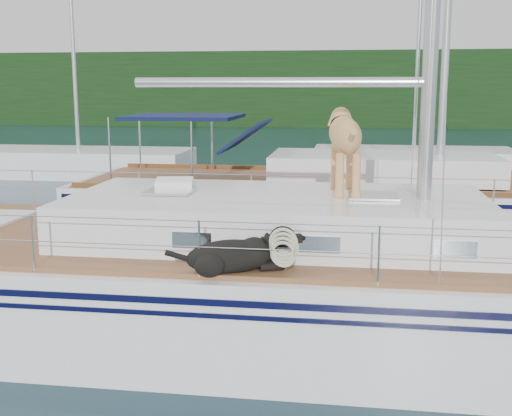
# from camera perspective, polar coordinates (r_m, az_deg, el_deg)

# --- Properties ---
(ground) EXTENTS (120.00, 120.00, 0.00)m
(ground) POSITION_cam_1_polar(r_m,az_deg,el_deg) (8.70, -3.51, -10.57)
(ground) COLOR black
(ground) RESTS_ON ground
(tree_line) EXTENTS (90.00, 3.00, 6.00)m
(tree_line) POSITION_cam_1_polar(r_m,az_deg,el_deg) (52.96, 6.61, 10.45)
(tree_line) COLOR black
(tree_line) RESTS_ON ground
(shore_bank) EXTENTS (92.00, 1.00, 1.20)m
(shore_bank) POSITION_cam_1_polar(r_m,az_deg,el_deg) (54.22, 6.60, 7.91)
(shore_bank) COLOR #595147
(shore_bank) RESTS_ON ground
(main_sailboat) EXTENTS (12.00, 3.90, 14.01)m
(main_sailboat) POSITION_cam_1_polar(r_m,az_deg,el_deg) (8.45, -2.85, -6.29)
(main_sailboat) COLOR white
(main_sailboat) RESTS_ON ground
(neighbor_sailboat) EXTENTS (11.00, 3.50, 13.30)m
(neighbor_sailboat) POSITION_cam_1_polar(r_m,az_deg,el_deg) (14.32, 6.72, 0.46)
(neighbor_sailboat) COLOR white
(neighbor_sailboat) RESTS_ON ground
(bg_boat_west) EXTENTS (8.00, 3.00, 11.65)m
(bg_boat_west) POSITION_cam_1_polar(r_m,az_deg,el_deg) (24.13, -15.44, 3.86)
(bg_boat_west) COLOR white
(bg_boat_west) RESTS_ON ground
(bg_boat_center) EXTENTS (7.20, 3.00, 11.65)m
(bg_boat_center) POSITION_cam_1_polar(r_m,az_deg,el_deg) (24.19, 13.79, 3.96)
(bg_boat_center) COLOR white
(bg_boat_center) RESTS_ON ground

